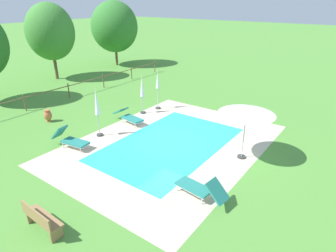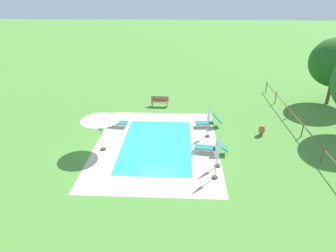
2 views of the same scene
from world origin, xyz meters
The scene contains 16 objects.
ground_plane centered at (0.00, 0.00, 0.00)m, with size 160.00×160.00×0.00m, color #518E38.
pool_deck_paving centered at (0.00, 0.00, 0.00)m, with size 10.69×7.91×0.01m, color beige.
swimming_pool_water centered at (0.00, 0.00, 0.01)m, with size 7.26×4.47×0.01m, color #2DB7C6.
pool_coping_rim centered at (0.00, 0.00, 0.01)m, with size 7.74×4.95×0.01m.
sun_lounger_north_near_steps centered at (-2.95, 3.54, 0.39)m, with size 0.85×1.96×0.95m.
sun_lounger_north_mid centered at (0.80, 3.38, 0.36)m, with size 0.89×2.12×0.75m.
sun_lounger_north_end centered at (-2.72, -3.26, 0.38)m, with size 0.82×2.00×0.91m.
patio_umbrella_open_foreground centered at (0.78, -3.32, 2.20)m, with size 2.36×2.36×2.43m.
patio_umbrella_closed_row_west centered at (-1.33, 3.40, 1.64)m, with size 0.32×0.32×2.50m.
patio_umbrella_closed_row_mid_west centered at (3.54, 3.44, 1.57)m, with size 0.32×0.32×2.40m.
patio_umbrella_closed_row_centre centered at (2.37, 3.69, 1.48)m, with size 0.32×0.32×2.31m.
wooden_bench_lawn_side centered at (-6.87, -0.28, 0.47)m, with size 0.50×1.52×0.87m.
terracotta_urn_near_fence centered at (-1.77, 7.14, 0.38)m, with size 0.44×0.44×0.71m.
perimeter_fence centered at (0.02, 9.81, 0.69)m, with size 22.57×0.08×1.05m.
tree_west_mid centered at (11.48, 15.02, 3.81)m, with size 4.62×4.62×6.29m.
tree_centre centered at (4.34, 15.11, 3.89)m, with size 3.88×3.88×6.18m.
Camera 1 is at (-10.13, -7.27, 6.39)m, focal length 31.19 mm.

